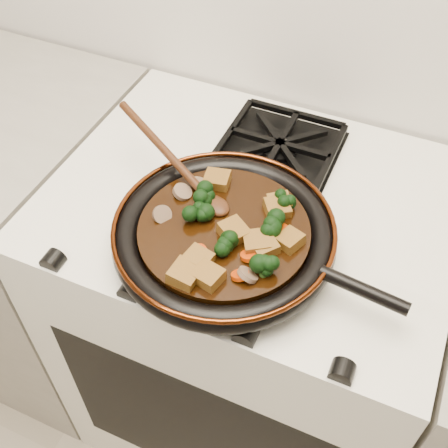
% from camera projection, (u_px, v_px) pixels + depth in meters
% --- Properties ---
extents(stove, '(0.76, 0.60, 0.90)m').
position_uv_depth(stove, '(246.00, 325.00, 1.38)').
color(stove, white).
rests_on(stove, ground).
extents(burner_grate_front, '(0.23, 0.23, 0.03)m').
position_uv_depth(burner_grate_front, '(223.00, 245.00, 0.95)').
color(burner_grate_front, black).
rests_on(burner_grate_front, stove).
extents(burner_grate_back, '(0.23, 0.23, 0.03)m').
position_uv_depth(burner_grate_back, '(279.00, 147.00, 1.12)').
color(burner_grate_back, black).
rests_on(burner_grate_back, stove).
extents(skillet, '(0.50, 0.37, 0.05)m').
position_uv_depth(skillet, '(225.00, 235.00, 0.93)').
color(skillet, black).
rests_on(skillet, burner_grate_front).
extents(braising_sauce, '(0.28, 0.28, 0.02)m').
position_uv_depth(braising_sauce, '(224.00, 232.00, 0.93)').
color(braising_sauce, black).
rests_on(braising_sauce, skillet).
extents(tofu_cube_0, '(0.05, 0.06, 0.02)m').
position_uv_depth(tofu_cube_0, '(264.00, 246.00, 0.88)').
color(tofu_cube_0, brown).
rests_on(tofu_cube_0, braising_sauce).
extents(tofu_cube_1, '(0.06, 0.06, 0.03)m').
position_uv_depth(tofu_cube_1, '(257.00, 243.00, 0.89)').
color(tofu_cube_1, brown).
rests_on(tofu_cube_1, braising_sauce).
extents(tofu_cube_2, '(0.05, 0.05, 0.03)m').
position_uv_depth(tofu_cube_2, '(208.00, 276.00, 0.84)').
color(tofu_cube_2, brown).
rests_on(tofu_cube_2, braising_sauce).
extents(tofu_cube_3, '(0.05, 0.05, 0.03)m').
position_uv_depth(tofu_cube_3, '(290.00, 241.00, 0.89)').
color(tofu_cube_3, brown).
rests_on(tofu_cube_3, braising_sauce).
extents(tofu_cube_4, '(0.06, 0.06, 0.02)m').
position_uv_depth(tofu_cube_4, '(277.00, 208.00, 0.94)').
color(tofu_cube_4, brown).
rests_on(tofu_cube_4, braising_sauce).
extents(tofu_cube_5, '(0.05, 0.04, 0.03)m').
position_uv_depth(tofu_cube_5, '(198.00, 259.00, 0.87)').
color(tofu_cube_5, brown).
rests_on(tofu_cube_5, braising_sauce).
extents(tofu_cube_6, '(0.05, 0.05, 0.02)m').
position_uv_depth(tofu_cube_6, '(279.00, 203.00, 0.95)').
color(tofu_cube_6, brown).
rests_on(tofu_cube_6, braising_sauce).
extents(tofu_cube_7, '(0.05, 0.05, 0.02)m').
position_uv_depth(tofu_cube_7, '(217.00, 180.00, 0.98)').
color(tofu_cube_7, brown).
rests_on(tofu_cube_7, braising_sauce).
extents(tofu_cube_8, '(0.05, 0.05, 0.03)m').
position_uv_depth(tofu_cube_8, '(185.00, 275.00, 0.85)').
color(tofu_cube_8, brown).
rests_on(tofu_cube_8, braising_sauce).
extents(tofu_cube_9, '(0.06, 0.06, 0.03)m').
position_uv_depth(tofu_cube_9, '(234.00, 232.00, 0.90)').
color(tofu_cube_9, brown).
rests_on(tofu_cube_9, braising_sauce).
extents(broccoli_floret_0, '(0.07, 0.07, 0.07)m').
position_uv_depth(broccoli_floret_0, '(269.00, 226.00, 0.90)').
color(broccoli_floret_0, black).
rests_on(broccoli_floret_0, braising_sauce).
extents(broccoli_floret_1, '(0.08, 0.09, 0.08)m').
position_uv_depth(broccoli_floret_1, '(205.00, 196.00, 0.95)').
color(broccoli_floret_1, black).
rests_on(broccoli_floret_1, braising_sauce).
extents(broccoli_floret_2, '(0.07, 0.07, 0.06)m').
position_uv_depth(broccoli_floret_2, '(200.00, 214.00, 0.92)').
color(broccoli_floret_2, black).
rests_on(broccoli_floret_2, braising_sauce).
extents(broccoli_floret_3, '(0.05, 0.06, 0.06)m').
position_uv_depth(broccoli_floret_3, '(283.00, 202.00, 0.95)').
color(broccoli_floret_3, black).
rests_on(broccoli_floret_3, braising_sauce).
extents(broccoli_floret_4, '(0.07, 0.08, 0.07)m').
position_uv_depth(broccoli_floret_4, '(264.00, 270.00, 0.85)').
color(broccoli_floret_4, black).
rests_on(broccoli_floret_4, braising_sauce).
extents(broccoli_floret_5, '(0.07, 0.06, 0.06)m').
position_uv_depth(broccoli_floret_5, '(229.00, 245.00, 0.88)').
color(broccoli_floret_5, black).
rests_on(broccoli_floret_5, braising_sauce).
extents(carrot_coin_0, '(0.03, 0.03, 0.01)m').
position_uv_depth(carrot_coin_0, '(262.00, 252.00, 0.88)').
color(carrot_coin_0, '#C63605').
rests_on(carrot_coin_0, braising_sauce).
extents(carrot_coin_1, '(0.03, 0.03, 0.02)m').
position_uv_depth(carrot_coin_1, '(281.00, 232.00, 0.91)').
color(carrot_coin_1, '#C63605').
rests_on(carrot_coin_1, braising_sauce).
extents(carrot_coin_2, '(0.03, 0.03, 0.02)m').
position_uv_depth(carrot_coin_2, '(199.00, 252.00, 0.88)').
color(carrot_coin_2, '#C63605').
rests_on(carrot_coin_2, braising_sauce).
extents(carrot_coin_3, '(0.03, 0.03, 0.02)m').
position_uv_depth(carrot_coin_3, '(250.00, 256.00, 0.87)').
color(carrot_coin_3, '#C63605').
rests_on(carrot_coin_3, braising_sauce).
extents(carrot_coin_4, '(0.03, 0.03, 0.02)m').
position_uv_depth(carrot_coin_4, '(240.00, 275.00, 0.85)').
color(carrot_coin_4, '#C63605').
rests_on(carrot_coin_4, braising_sauce).
extents(carrot_coin_5, '(0.03, 0.03, 0.02)m').
position_uv_depth(carrot_coin_5, '(285.00, 206.00, 0.95)').
color(carrot_coin_5, '#C63605').
rests_on(carrot_coin_5, braising_sauce).
extents(mushroom_slice_0, '(0.05, 0.05, 0.02)m').
position_uv_depth(mushroom_slice_0, '(201.00, 184.00, 0.98)').
color(mushroom_slice_0, '#7D6048').
rests_on(mushroom_slice_0, braising_sauce).
extents(mushroom_slice_1, '(0.04, 0.04, 0.03)m').
position_uv_depth(mushroom_slice_1, '(162.00, 215.00, 0.93)').
color(mushroom_slice_1, '#7D6048').
rests_on(mushroom_slice_1, braising_sauce).
extents(mushroom_slice_2, '(0.04, 0.04, 0.02)m').
position_uv_depth(mushroom_slice_2, '(182.00, 192.00, 0.97)').
color(mushroom_slice_2, '#7D6048').
rests_on(mushroom_slice_2, braising_sauce).
extents(mushroom_slice_3, '(0.04, 0.04, 0.03)m').
position_uv_depth(mushroom_slice_3, '(248.00, 275.00, 0.85)').
color(mushroom_slice_3, '#7D6048').
rests_on(mushroom_slice_3, braising_sauce).
extents(wooden_spoon, '(0.16, 0.10, 0.27)m').
position_uv_depth(wooden_spoon, '(185.00, 173.00, 0.97)').
color(wooden_spoon, '#3E1E0D').
rests_on(wooden_spoon, braising_sauce).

